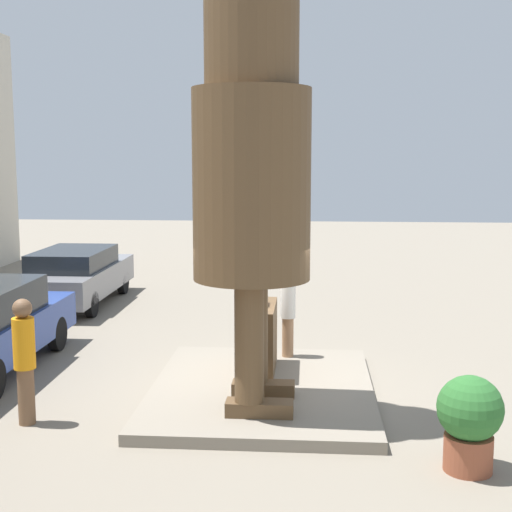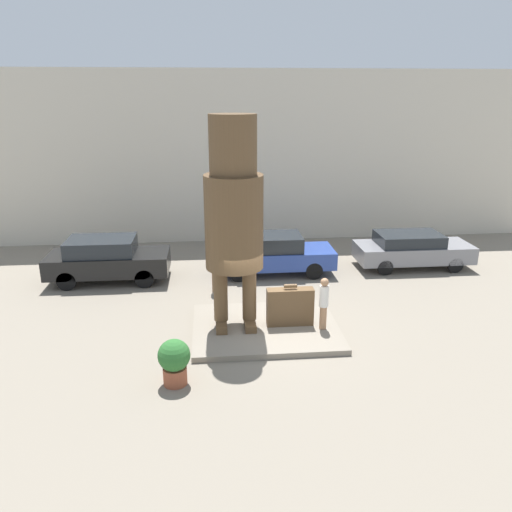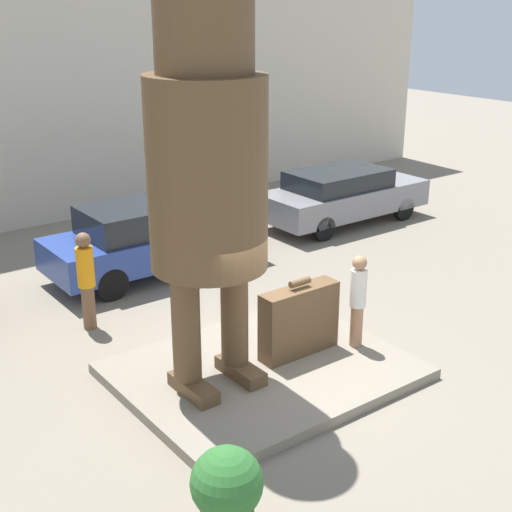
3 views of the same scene
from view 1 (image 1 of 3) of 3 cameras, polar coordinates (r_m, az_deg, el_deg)
ground_plane at (r=11.54m, az=0.50°, el=-11.08°), size 60.00×60.00×0.00m
pedestal at (r=11.52m, az=0.50°, el=-10.68°), size 4.34×3.48×0.17m
statue_figure at (r=10.01m, az=-0.34°, el=7.91°), size 1.66×1.66×6.14m
giant_suitcase at (r=12.03m, az=0.65°, el=-6.57°), size 1.40×0.37×1.30m
tourist at (r=12.85m, az=2.57°, el=-4.28°), size 0.27×0.27×1.59m
parked_car_grey at (r=18.68m, az=-14.19°, el=-1.46°), size 4.63×1.80×1.44m
planter_pot at (r=9.13m, az=16.72°, el=-12.37°), size 0.80×0.80×1.18m
worker_hivis at (r=10.61m, az=-18.04°, el=-7.62°), size 0.31×0.31×1.81m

